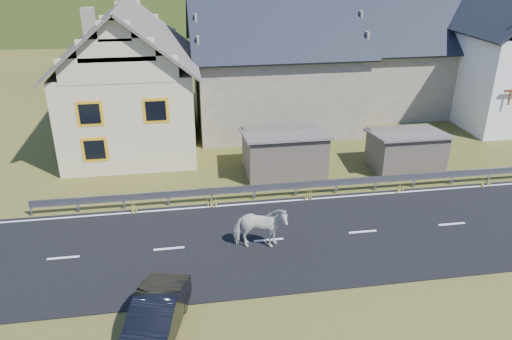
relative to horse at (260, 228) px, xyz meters
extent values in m
plane|color=#3A4414|center=(4.43, 0.47, -0.92)|extent=(160.00, 160.00, 0.00)
cube|color=black|center=(4.43, 0.47, -0.90)|extent=(60.00, 7.00, 0.04)
cube|color=silver|center=(4.43, 0.47, -0.88)|extent=(60.00, 6.60, 0.01)
cube|color=#93969B|center=(4.43, 4.15, -0.34)|extent=(28.00, 0.08, 0.34)
cube|color=#93969B|center=(-9.57, 4.17, -0.57)|extent=(0.10, 0.06, 0.70)
cube|color=#93969B|center=(-7.57, 4.17, -0.57)|extent=(0.10, 0.06, 0.70)
cube|color=#93969B|center=(-5.57, 4.17, -0.57)|extent=(0.10, 0.06, 0.70)
cube|color=#93969B|center=(-3.57, 4.17, -0.57)|extent=(0.10, 0.06, 0.70)
cube|color=#93969B|center=(-1.57, 4.17, -0.57)|extent=(0.10, 0.06, 0.70)
cube|color=#93969B|center=(0.43, 4.17, -0.57)|extent=(0.10, 0.06, 0.70)
cube|color=#93969B|center=(2.43, 4.17, -0.57)|extent=(0.10, 0.06, 0.70)
cube|color=#93969B|center=(4.43, 4.17, -0.57)|extent=(0.10, 0.06, 0.70)
cube|color=#93969B|center=(6.43, 4.17, -0.57)|extent=(0.10, 0.06, 0.70)
cube|color=#93969B|center=(8.43, 4.17, -0.57)|extent=(0.10, 0.06, 0.70)
cube|color=#93969B|center=(10.43, 4.17, -0.57)|extent=(0.10, 0.06, 0.70)
cube|color=#93969B|center=(12.43, 4.17, -0.57)|extent=(0.10, 0.06, 0.70)
cube|color=brown|center=(2.43, 6.97, 0.18)|extent=(4.30, 3.30, 2.40)
cube|color=brown|center=(8.93, 6.47, 0.08)|extent=(3.80, 2.90, 2.20)
cube|color=beige|center=(-5.57, 12.47, 1.58)|extent=(7.00, 9.00, 5.00)
cube|color=orange|center=(-7.17, 7.97, 2.48)|extent=(1.30, 0.12, 1.30)
cube|color=orange|center=(-3.97, 7.97, 2.48)|extent=(1.30, 0.12, 1.30)
cube|color=orange|center=(-7.17, 7.97, 0.58)|extent=(1.30, 0.12, 1.30)
cube|color=gray|center=(-7.57, 13.97, 5.64)|extent=(0.70, 0.70, 2.40)
cube|color=gray|center=(3.43, 15.47, 1.58)|extent=(10.00, 9.00, 5.00)
cube|color=gray|center=(13.43, 17.47, 1.38)|extent=(9.00, 8.00, 4.60)
cube|color=white|center=(19.43, 14.47, 2.08)|extent=(8.00, 10.00, 6.00)
ellipsoid|color=#253A12|center=(9.43, 180.47, -20.92)|extent=(440.00, 280.00, 260.00)
imported|color=beige|center=(0.00, 0.00, 0.00)|extent=(1.22, 2.20, 1.77)
imported|color=black|center=(-3.94, -4.28, -0.28)|extent=(2.33, 4.15, 1.30)
camera|label=1|loc=(-2.81, -16.51, 10.03)|focal=35.00mm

